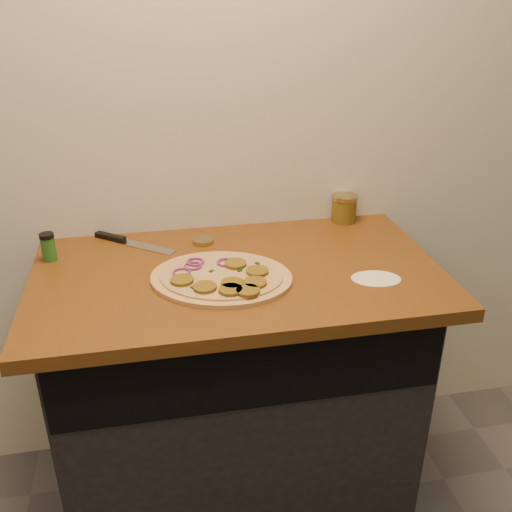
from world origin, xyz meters
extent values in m
cube|color=beige|center=(0.00, 1.75, 1.35)|extent=(4.00, 0.02, 2.70)
cube|color=black|center=(0.00, 1.45, 0.43)|extent=(1.10, 0.60, 0.86)
cube|color=brown|center=(0.00, 1.42, 0.88)|extent=(1.20, 0.70, 0.04)
cylinder|color=tan|center=(-0.05, 1.36, 0.91)|extent=(0.50, 0.50, 0.01)
cylinder|color=beige|center=(-0.05, 1.36, 0.92)|extent=(0.43, 0.43, 0.01)
cylinder|color=brown|center=(-0.03, 1.29, 0.92)|extent=(0.06, 0.06, 0.01)
cylinder|color=brown|center=(0.00, 1.41, 0.92)|extent=(0.06, 0.06, 0.01)
cylinder|color=brown|center=(-0.04, 1.26, 0.92)|extent=(0.06, 0.06, 0.01)
cylinder|color=brown|center=(0.03, 1.29, 0.92)|extent=(0.06, 0.06, 0.01)
cylinder|color=brown|center=(0.05, 1.35, 0.92)|extent=(0.06, 0.06, 0.01)
cylinder|color=brown|center=(-0.17, 1.34, 0.92)|extent=(0.06, 0.06, 0.01)
cylinder|color=brown|center=(0.00, 1.25, 0.92)|extent=(0.06, 0.06, 0.01)
cylinder|color=brown|center=(-0.11, 1.29, 0.92)|extent=(0.06, 0.06, 0.01)
torus|color=#6F296C|center=(-0.03, 1.43, 0.92)|extent=(0.05, 0.05, 0.01)
torus|color=#6F296C|center=(-0.16, 1.39, 0.92)|extent=(0.05, 0.05, 0.01)
torus|color=#6F296C|center=(-0.13, 1.42, 0.92)|extent=(0.05, 0.05, 0.01)
torus|color=#6F296C|center=(-0.12, 1.45, 0.92)|extent=(0.05, 0.05, 0.01)
cube|color=black|center=(-0.01, 1.45, 0.92)|extent=(0.02, 0.01, 0.00)
cube|color=black|center=(0.00, 1.37, 0.92)|extent=(0.02, 0.02, 0.00)
cube|color=black|center=(-0.16, 1.32, 0.92)|extent=(0.02, 0.01, 0.00)
cube|color=black|center=(0.01, 1.30, 0.92)|extent=(0.02, 0.02, 0.00)
cube|color=black|center=(0.02, 1.30, 0.92)|extent=(0.02, 0.02, 0.00)
cube|color=black|center=(0.05, 1.34, 0.92)|extent=(0.01, 0.02, 0.00)
cube|color=black|center=(0.04, 1.36, 0.92)|extent=(0.02, 0.02, 0.00)
cube|color=black|center=(-0.14, 1.30, 0.92)|extent=(0.02, 0.02, 0.00)
cube|color=black|center=(-0.08, 1.38, 0.92)|extent=(0.02, 0.02, 0.00)
cube|color=black|center=(-0.13, 1.44, 0.92)|extent=(0.01, 0.02, 0.00)
cube|color=black|center=(-0.02, 1.27, 0.92)|extent=(0.01, 0.01, 0.00)
cube|color=black|center=(0.06, 1.41, 0.92)|extent=(0.02, 0.02, 0.00)
cube|color=black|center=(0.00, 1.40, 0.92)|extent=(0.02, 0.02, 0.00)
cube|color=#B7BAC1|center=(-0.26, 1.62, 0.90)|extent=(0.19, 0.16, 0.00)
cube|color=black|center=(-0.37, 1.71, 0.91)|extent=(0.10, 0.09, 0.02)
cylinder|color=#9B905A|center=(-0.08, 1.62, 0.91)|extent=(0.09, 0.09, 0.01)
cylinder|color=maroon|center=(0.43, 1.71, 0.94)|extent=(0.09, 0.09, 0.08)
cylinder|color=#9B905A|center=(0.43, 1.71, 0.99)|extent=(0.09, 0.09, 0.01)
cylinder|color=#225B1C|center=(-0.55, 1.59, 0.94)|extent=(0.04, 0.04, 0.07)
cylinder|color=black|center=(-0.55, 1.59, 0.98)|extent=(0.04, 0.04, 0.01)
cylinder|color=silver|center=(0.38, 1.28, 0.90)|extent=(0.17, 0.17, 0.00)
camera|label=1|loc=(-0.23, -0.06, 1.68)|focal=40.00mm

